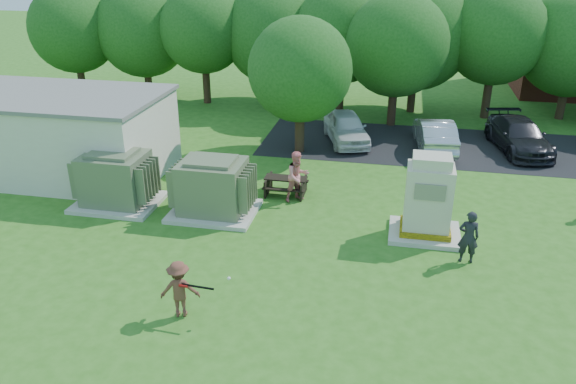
% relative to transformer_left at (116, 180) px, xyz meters
% --- Properties ---
extents(ground, '(120.00, 120.00, 0.00)m').
position_rel_transformer_left_xyz_m(ground, '(6.50, -4.50, -0.97)').
color(ground, '#2D6619').
rests_on(ground, ground).
extents(service_building, '(10.00, 5.00, 3.20)m').
position_rel_transformer_left_xyz_m(service_building, '(-4.50, 2.50, 0.63)').
color(service_building, beige).
rests_on(service_building, ground).
extents(service_building_roof, '(10.20, 5.20, 0.15)m').
position_rel_transformer_left_xyz_m(service_building_roof, '(-4.50, 2.50, 2.31)').
color(service_building_roof, slate).
rests_on(service_building_roof, service_building).
extents(parking_strip, '(20.00, 6.00, 0.01)m').
position_rel_transformer_left_xyz_m(parking_strip, '(13.50, 9.00, -0.96)').
color(parking_strip, '#232326').
rests_on(parking_strip, ground).
extents(transformer_left, '(3.00, 2.40, 2.07)m').
position_rel_transformer_left_xyz_m(transformer_left, '(0.00, 0.00, 0.00)').
color(transformer_left, beige).
rests_on(transformer_left, ground).
extents(transformer_right, '(3.00, 2.40, 2.07)m').
position_rel_transformer_left_xyz_m(transformer_right, '(3.70, 0.00, 0.00)').
color(transformer_right, beige).
rests_on(transformer_right, ground).
extents(generator_cabinet, '(2.31, 1.89, 2.81)m').
position_rel_transformer_left_xyz_m(generator_cabinet, '(11.05, -0.18, 0.26)').
color(generator_cabinet, beige).
rests_on(generator_cabinet, ground).
extents(picnic_table, '(1.60, 1.20, 0.68)m').
position_rel_transformer_left_xyz_m(picnic_table, '(5.87, 2.15, -0.54)').
color(picnic_table, black).
rests_on(picnic_table, ground).
extents(batter, '(1.13, 0.82, 1.57)m').
position_rel_transformer_left_xyz_m(batter, '(4.77, -5.88, -0.19)').
color(batter, brown).
rests_on(batter, ground).
extents(person_by_generator, '(0.62, 0.41, 1.69)m').
position_rel_transformer_left_xyz_m(person_by_generator, '(12.24, -1.64, -0.12)').
color(person_by_generator, black).
rests_on(person_by_generator, ground).
extents(person_at_picnic, '(1.18, 1.16, 1.92)m').
position_rel_transformer_left_xyz_m(person_at_picnic, '(6.41, 1.68, -0.01)').
color(person_at_picnic, '#E67A7C').
rests_on(person_at_picnic, ground).
extents(car_white, '(2.96, 4.57, 1.45)m').
position_rel_transformer_left_xyz_m(car_white, '(7.45, 8.79, -0.25)').
color(car_white, silver).
rests_on(car_white, ground).
extents(car_silver_a, '(2.02, 4.53, 1.44)m').
position_rel_transformer_left_xyz_m(car_silver_a, '(11.59, 8.59, -0.25)').
color(car_silver_a, '#B6B6BC').
rests_on(car_silver_a, ground).
extents(car_dark, '(2.93, 5.17, 1.41)m').
position_rel_transformer_left_xyz_m(car_dark, '(15.40, 9.20, -0.26)').
color(car_dark, black).
rests_on(car_dark, ground).
extents(batting_equipment, '(1.27, 0.38, 0.26)m').
position_rel_transformer_left_xyz_m(batting_equipment, '(5.39, -6.00, 0.09)').
color(batting_equipment, black).
rests_on(batting_equipment, ground).
extents(tree_row, '(41.30, 13.30, 7.30)m').
position_rel_transformer_left_xyz_m(tree_row, '(8.25, 14.00, 3.18)').
color(tree_row, '#47301E').
rests_on(tree_row, ground).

